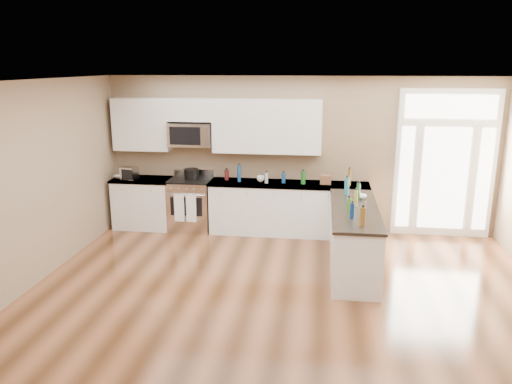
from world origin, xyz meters
TOP-DOWN VIEW (x-y plane):
  - ground at (0.00, 0.00)m, footprint 8.00×8.00m
  - room_shell at (0.00, 0.00)m, footprint 8.00×8.00m
  - back_cabinet_left at (-2.87, 3.69)m, footprint 1.10×0.66m
  - back_cabinet_right at (-0.16, 3.69)m, footprint 2.85×0.66m
  - peninsula_cabinet at (0.93, 2.24)m, footprint 0.69×2.32m
  - upper_cabinet_left at (-2.88, 3.83)m, footprint 1.04×0.33m
  - upper_cabinet_right at (-0.57, 3.83)m, footprint 1.94×0.33m
  - upper_cabinet_short at (-1.95, 3.83)m, footprint 0.82×0.33m
  - microwave at (-1.95, 3.80)m, footprint 0.78×0.41m
  - entry_door at (2.55, 3.95)m, footprint 1.70×0.10m
  - kitchen_range at (-1.97, 3.69)m, footprint 0.76×0.68m
  - stockpot at (-1.94, 3.71)m, footprint 0.32×0.32m
  - toaster_oven at (-3.07, 3.56)m, footprint 0.32×0.27m
  - cardboard_box at (0.49, 3.70)m, footprint 0.19×0.14m
  - bowl_left at (-3.32, 3.67)m, footprint 0.20×0.20m
  - bowl_peninsula at (1.04, 2.79)m, footprint 0.24×0.24m
  - cup_counter at (-0.67, 3.73)m, footprint 0.15×0.15m
  - counter_bottles at (0.29, 2.93)m, footprint 2.37×2.46m

SIDE VIEW (x-z plane):
  - ground at x=0.00m, z-range 0.00..0.00m
  - peninsula_cabinet at x=0.93m, z-range -0.04..0.90m
  - back_cabinet_right at x=-0.16m, z-range -0.03..0.91m
  - back_cabinet_left at x=-2.87m, z-range -0.03..0.91m
  - kitchen_range at x=-1.97m, z-range -0.06..1.02m
  - bowl_left at x=-3.32m, z-range 0.94..0.99m
  - bowl_peninsula at x=1.04m, z-range 0.94..1.00m
  - cup_counter at x=-0.67m, z-range 0.94..1.05m
  - cardboard_box at x=0.49m, z-range 0.94..1.10m
  - stockpot at x=-1.94m, z-range 0.95..1.16m
  - toaster_oven at x=-3.07m, z-range 0.94..1.18m
  - counter_bottles at x=0.29m, z-range 0.91..1.21m
  - entry_door at x=2.55m, z-range 0.00..2.60m
  - room_shell at x=0.00m, z-range -2.29..5.71m
  - microwave at x=-1.95m, z-range 1.55..1.97m
  - upper_cabinet_left at x=-2.88m, z-range 1.45..2.40m
  - upper_cabinet_right at x=-0.57m, z-range 1.45..2.40m
  - upper_cabinet_short at x=-1.95m, z-range 2.00..2.40m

